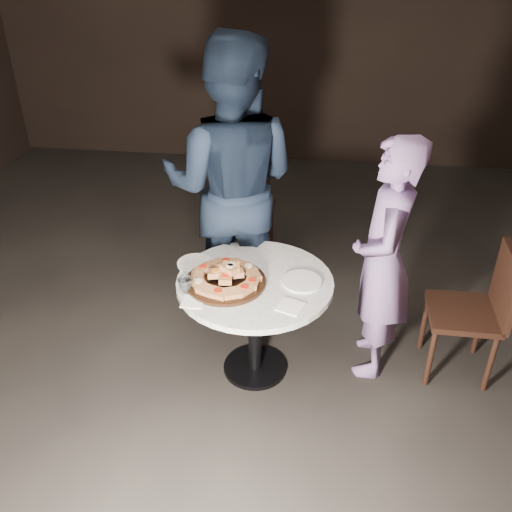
# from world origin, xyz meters

# --- Properties ---
(floor) EXTENTS (7.00, 7.00, 0.00)m
(floor) POSITION_xyz_m (0.00, 0.00, 0.00)
(floor) COLOR black
(floor) RESTS_ON ground
(table) EXTENTS (1.04, 1.04, 0.67)m
(table) POSITION_xyz_m (0.13, 0.03, 0.54)
(table) COLOR black
(table) RESTS_ON ground
(serving_board) EXTENTS (0.60, 0.60, 0.02)m
(serving_board) POSITION_xyz_m (-0.02, -0.02, 0.68)
(serving_board) COLOR black
(serving_board) RESTS_ON table
(focaccia_pile) EXTENTS (0.40, 0.41, 0.11)m
(focaccia_pile) POSITION_xyz_m (-0.02, -0.02, 0.72)
(focaccia_pile) COLOR #A46A3F
(focaccia_pile) RESTS_ON serving_board
(plate_left) EXTENTS (0.25, 0.25, 0.01)m
(plate_left) POSITION_xyz_m (-0.24, 0.16, 0.67)
(plate_left) COLOR white
(plate_left) RESTS_ON table
(plate_right) EXTENTS (0.24, 0.24, 0.01)m
(plate_right) POSITION_xyz_m (0.40, 0.04, 0.67)
(plate_right) COLOR white
(plate_right) RESTS_ON table
(water_glass) EXTENTS (0.09, 0.09, 0.08)m
(water_glass) POSITION_xyz_m (-0.23, -0.11, 0.71)
(water_glass) COLOR silver
(water_glass) RESTS_ON table
(napkin_near) EXTENTS (0.12, 0.12, 0.01)m
(napkin_near) POSITION_xyz_m (-0.17, -0.22, 0.67)
(napkin_near) COLOR white
(napkin_near) RESTS_ON table
(napkin_far) EXTENTS (0.16, 0.16, 0.01)m
(napkin_far) POSITION_xyz_m (0.35, -0.20, 0.67)
(napkin_far) COLOR white
(napkin_far) RESTS_ON table
(chair_far) EXTENTS (0.44, 0.46, 0.91)m
(chair_far) POSITION_xyz_m (-0.10, 1.21, 0.53)
(chair_far) COLOR black
(chair_far) RESTS_ON ground
(chair_right) EXTENTS (0.42, 0.40, 0.85)m
(chair_right) POSITION_xyz_m (1.43, 0.19, 0.49)
(chair_right) COLOR black
(chair_right) RESTS_ON ground
(diner_navy) EXTENTS (0.94, 0.75, 1.90)m
(diner_navy) POSITION_xyz_m (-0.10, 0.67, 0.95)
(diner_navy) COLOR #141E31
(diner_navy) RESTS_ON ground
(diner_teal) EXTENTS (0.40, 0.57, 1.49)m
(diner_teal) POSITION_xyz_m (0.85, 0.19, 0.75)
(diner_teal) COLOR #7F66A1
(diner_teal) RESTS_ON ground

